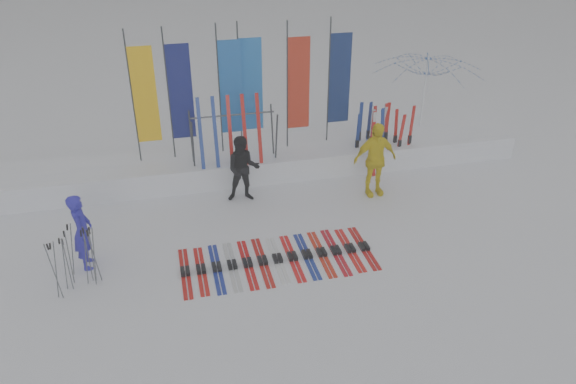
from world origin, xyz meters
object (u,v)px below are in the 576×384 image
object	(u,v)px
tent_canopy	(424,102)
ski_rack	(234,131)
person_yellow	(375,159)
ski_row	(277,259)
person_black	(243,169)
person_blue	(82,231)

from	to	relation	value
tent_canopy	ski_rack	distance (m)	5.45
person_yellow	ski_row	xyz separation A→B (m)	(-2.84, -2.16, -0.87)
person_black	tent_canopy	size ratio (longest dim) A/B	0.53
person_black	tent_canopy	distance (m)	5.65
person_black	ski_rack	bearing A→B (deg)	101.14
ski_rack	person_black	bearing A→B (deg)	-86.63
person_blue	person_black	world-z (taller)	person_black
person_black	tent_canopy	world-z (taller)	tent_canopy
person_blue	tent_canopy	distance (m)	9.50
person_blue	ski_rack	distance (m)	4.42
person_blue	person_yellow	bearing A→B (deg)	-78.01
person_blue	person_black	xyz separation A→B (m)	(3.41, 1.87, 0.02)
person_blue	tent_canopy	bearing A→B (deg)	-67.54
person_blue	tent_canopy	world-z (taller)	tent_canopy
ski_row	ski_rack	world-z (taller)	ski_rack
tent_canopy	ski_rack	xyz separation A→B (m)	(-5.37, -0.90, 0.03)
person_yellow	tent_canopy	world-z (taller)	tent_canopy
ski_row	ski_rack	distance (m)	3.79
tent_canopy	ski_row	distance (m)	6.88
person_yellow	ski_row	bearing A→B (deg)	-146.46
person_blue	ski_row	distance (m)	3.78
person_blue	person_yellow	world-z (taller)	person_yellow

